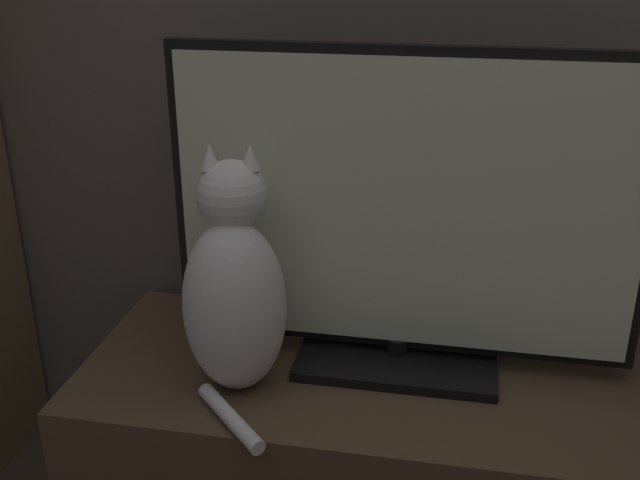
% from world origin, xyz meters
% --- Properties ---
extents(tv_stand, '(1.19, 0.50, 0.41)m').
position_xyz_m(tv_stand, '(0.00, 0.93, 0.21)').
color(tv_stand, brown).
rests_on(tv_stand, ground_plane).
extents(tv, '(0.89, 0.23, 0.62)m').
position_xyz_m(tv, '(0.02, 0.98, 0.71)').
color(tv, black).
rests_on(tv, tv_stand).
extents(cat, '(0.22, 0.31, 0.46)m').
position_xyz_m(cat, '(-0.27, 0.84, 0.61)').
color(cat, silver).
rests_on(cat, tv_stand).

